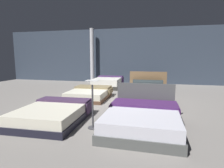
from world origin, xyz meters
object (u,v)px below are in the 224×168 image
(bed_5, at_px, (150,85))
(price_sign, at_px, (93,110))
(bed_0, at_px, (53,114))
(bed_4, at_px, (108,83))
(support_pillar, at_px, (92,56))
(bed_3, at_px, (147,94))
(bed_1, at_px, (142,119))
(bed_2, at_px, (90,94))

(bed_5, relative_size, price_sign, 1.93)
(bed_0, relative_size, bed_4, 1.03)
(bed_0, distance_m, support_pillar, 7.64)
(bed_0, height_order, bed_3, bed_3)
(bed_0, relative_size, bed_5, 0.92)
(bed_1, height_order, bed_2, bed_1)
(bed_0, relative_size, bed_2, 1.04)
(bed_4, relative_size, bed_5, 0.90)
(bed_1, xyz_separation_m, bed_5, (0.04, 5.60, -0.02))
(bed_4, distance_m, price_sign, 5.97)
(bed_0, relative_size, bed_3, 0.91)
(bed_0, distance_m, bed_2, 2.81)
(bed_2, relative_size, support_pillar, 0.55)
(bed_5, distance_m, price_sign, 5.95)
(bed_1, relative_size, price_sign, 1.83)
(bed_1, bearing_deg, price_sign, -167.64)
(bed_1, height_order, price_sign, price_sign)
(price_sign, height_order, support_pillar, support_pillar)
(bed_1, distance_m, bed_5, 5.60)
(bed_0, bearing_deg, bed_1, -1.43)
(bed_0, relative_size, price_sign, 1.78)
(bed_0, bearing_deg, bed_4, 88.00)
(bed_0, bearing_deg, price_sign, -12.20)
(bed_3, height_order, bed_5, bed_3)
(bed_2, distance_m, bed_5, 3.67)
(bed_3, bearing_deg, bed_4, 127.97)
(bed_0, xyz_separation_m, bed_2, (-0.04, 2.81, -0.01))
(bed_3, bearing_deg, bed_0, -129.47)
(bed_2, bearing_deg, bed_0, -90.53)
(bed_0, xyz_separation_m, price_sign, (1.15, -0.21, 0.24))
(bed_0, xyz_separation_m, bed_4, (-0.01, 5.64, 0.06))
(bed_2, distance_m, support_pillar, 5.00)
(bed_4, bearing_deg, bed_5, -1.20)
(price_sign, relative_size, support_pillar, 0.32)
(bed_1, relative_size, bed_4, 1.06)
(bed_3, bearing_deg, bed_1, -91.02)
(bed_1, xyz_separation_m, bed_4, (-2.28, 5.62, 0.03))
(bed_4, xyz_separation_m, bed_5, (2.32, -0.02, -0.05))
(bed_3, xyz_separation_m, support_pillar, (-3.77, 4.46, 1.49))
(bed_5, height_order, price_sign, price_sign)
(bed_5, xyz_separation_m, price_sign, (-1.16, -5.83, 0.22))
(bed_4, distance_m, support_pillar, 2.70)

